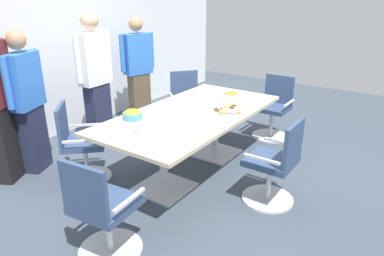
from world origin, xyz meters
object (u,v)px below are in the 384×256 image
at_px(office_chair_3, 273,110).
at_px(napkin_pile, 191,113).
at_px(snack_bowl_pretzels, 231,96).
at_px(donut_platter, 229,110).
at_px(office_chair_1, 102,214).
at_px(plate_stack, 146,130).
at_px(conference_table, 192,122).
at_px(person_standing_3, 138,69).
at_px(person_standing_2, 95,77).
at_px(office_chair_2, 275,167).
at_px(person_standing_1, 27,101).
at_px(office_chair_4, 187,105).
at_px(snack_bowl_chips_orange, 132,114).
at_px(office_chair_0, 80,147).

height_order(office_chair_3, napkin_pile, office_chair_3).
distance_m(snack_bowl_pretzels, donut_platter, 0.51).
distance_m(office_chair_1, plate_stack, 0.99).
bearing_deg(conference_table, person_standing_3, 60.76).
bearing_deg(person_standing_2, office_chair_2, 86.64).
height_order(person_standing_1, person_standing_3, person_standing_3).
relative_size(office_chair_3, person_standing_2, 0.49).
relative_size(office_chair_4, snack_bowl_chips_orange, 4.24).
bearing_deg(person_standing_3, office_chair_2, 85.79).
xyz_separation_m(person_standing_2, napkin_pile, (-0.07, -1.64, -0.18)).
relative_size(office_chair_0, person_standing_3, 0.54).
bearing_deg(office_chair_4, plate_stack, 63.44).
xyz_separation_m(office_chair_1, plate_stack, (0.88, 0.28, 0.37)).
distance_m(office_chair_2, office_chair_3, 1.84).
height_order(person_standing_3, napkin_pile, person_standing_3).
xyz_separation_m(snack_bowl_chips_orange, plate_stack, (-0.21, -0.39, -0.03)).
height_order(office_chair_0, snack_bowl_pretzels, office_chair_0).
distance_m(office_chair_0, snack_bowl_chips_orange, 0.74).
bearing_deg(snack_bowl_pretzels, office_chair_3, -17.31).
relative_size(person_standing_1, napkin_pile, 8.51).
xyz_separation_m(conference_table, person_standing_1, (-1.07, 1.60, 0.25)).
xyz_separation_m(office_chair_1, person_standing_1, (0.59, 1.86, 0.47)).
relative_size(conference_table, person_standing_2, 1.30).
relative_size(person_standing_2, person_standing_3, 1.08).
relative_size(conference_table, office_chair_4, 2.64).
distance_m(office_chair_2, plate_stack, 1.36).
distance_m(snack_bowl_pretzels, plate_stack, 1.51).
xyz_separation_m(office_chair_0, donut_platter, (1.18, -1.27, 0.37)).
distance_m(office_chair_3, snack_bowl_pretzels, 0.98).
xyz_separation_m(office_chair_0, office_chair_1, (-0.74, -1.19, 0.00)).
relative_size(office_chair_3, person_standing_3, 0.54).
height_order(office_chair_2, napkin_pile, office_chair_2).
bearing_deg(donut_platter, office_chair_0, 133.03).
bearing_deg(napkin_pile, snack_bowl_chips_orange, 130.66).
bearing_deg(napkin_pile, office_chair_0, 127.46).
bearing_deg(person_standing_3, person_standing_2, 26.50).
bearing_deg(office_chair_3, napkin_pile, 80.23).
bearing_deg(plate_stack, conference_table, -1.48).
bearing_deg(donut_platter, person_standing_1, 124.50).
bearing_deg(person_standing_2, snack_bowl_pretzels, 112.85).
relative_size(office_chair_0, snack_bowl_chips_orange, 4.24).
xyz_separation_m(office_chair_0, snack_bowl_chips_orange, (0.35, -0.52, 0.40)).
bearing_deg(person_standing_3, donut_platter, 87.86).
height_order(person_standing_1, plate_stack, person_standing_1).
bearing_deg(office_chair_0, plate_stack, 54.87).
distance_m(office_chair_1, office_chair_2, 1.76).
xyz_separation_m(office_chair_3, plate_stack, (-2.36, 0.41, 0.37)).
xyz_separation_m(office_chair_2, napkin_pile, (-0.04, 1.02, 0.38)).
bearing_deg(office_chair_0, conference_table, 90.81).
height_order(office_chair_4, donut_platter, office_chair_4).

